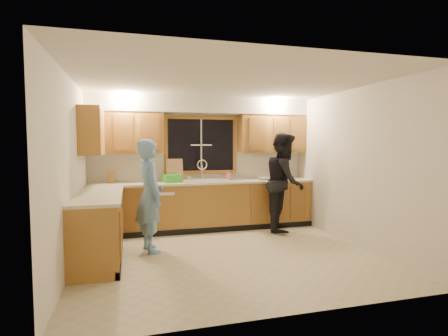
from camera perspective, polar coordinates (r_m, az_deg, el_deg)
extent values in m
plane|color=#C0B594|center=(5.27, 0.53, -13.98)|extent=(4.20, 4.20, 0.00)
plane|color=silver|center=(5.09, 0.55, 13.87)|extent=(4.20, 4.20, 0.00)
plane|color=silver|center=(6.87, -3.75, 0.84)|extent=(4.20, 0.00, 4.20)
plane|color=silver|center=(4.90, -23.83, -0.76)|extent=(0.00, 3.80, 3.80)
plane|color=silver|center=(5.95, 20.40, 0.11)|extent=(0.00, 3.80, 3.80)
cube|color=#A77330|center=(6.68, -3.21, -6.25)|extent=(4.20, 0.60, 0.88)
cube|color=#A77330|center=(5.33, -19.78, -9.11)|extent=(0.60, 1.90, 0.88)
cube|color=beige|center=(6.60, -3.20, -2.34)|extent=(4.20, 0.63, 0.04)
cube|color=beige|center=(5.25, -19.74, -4.21)|extent=(0.63, 1.90, 0.04)
cube|color=#A77330|center=(6.57, -15.82, 5.57)|extent=(1.35, 0.33, 0.75)
cube|color=#A77330|center=(7.13, 7.84, 5.55)|extent=(1.35, 0.33, 0.75)
cube|color=#A77330|center=(5.98, -20.80, 5.63)|extent=(0.33, 0.90, 0.75)
cube|color=silver|center=(6.73, -3.50, 10.15)|extent=(4.20, 0.35, 0.30)
cube|color=black|center=(6.86, -3.76, 3.76)|extent=(1.30, 0.01, 1.00)
cube|color=#A77330|center=(6.87, -3.76, 8.23)|extent=(1.44, 0.03, 0.07)
cube|color=#A77330|center=(6.87, -3.72, -0.70)|extent=(1.44, 0.03, 0.07)
cube|color=#A77330|center=(6.75, -9.46, 3.71)|extent=(0.07, 0.03, 1.00)
cube|color=#A77330|center=(7.02, 1.76, 3.77)|extent=(0.07, 0.03, 1.00)
cube|color=silver|center=(6.61, -3.22, -2.07)|extent=(0.86, 0.52, 0.03)
cube|color=silver|center=(6.58, -5.01, -2.89)|extent=(0.38, 0.42, 0.18)
cube|color=silver|center=(6.66, -1.45, -2.79)|extent=(0.38, 0.42, 0.18)
cylinder|color=white|center=(6.79, -3.58, -0.64)|extent=(0.04, 0.04, 0.28)
torus|color=white|center=(6.78, -3.58, 0.54)|extent=(0.21, 0.03, 0.21)
cube|color=silver|center=(6.55, -10.53, -6.78)|extent=(0.60, 0.56, 0.82)
cube|color=silver|center=(4.78, -20.34, -10.53)|extent=(0.58, 0.75, 0.90)
imported|color=#6B9ACB|center=(5.37, -12.03, -4.43)|extent=(0.53, 0.69, 1.70)
imported|color=black|center=(6.63, 9.89, -2.20)|extent=(1.03, 1.11, 1.84)
cube|color=#956129|center=(6.56, -18.01, -1.45)|extent=(0.12, 0.10, 0.21)
cube|color=tan|center=(6.67, -8.06, -0.31)|extent=(0.32, 0.12, 0.42)
cube|color=green|center=(6.48, -8.53, -1.69)|extent=(0.37, 0.35, 0.14)
imported|color=#FC6097|center=(6.84, 0.75, -1.10)|extent=(0.11, 0.12, 0.20)
imported|color=silver|center=(6.92, 6.55, -1.67)|extent=(0.24, 0.24, 0.05)
cylinder|color=beige|center=(6.40, -5.79, -1.82)|extent=(0.09, 0.09, 0.12)
cylinder|color=beige|center=(6.43, -5.55, -1.80)|extent=(0.08, 0.08, 0.12)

